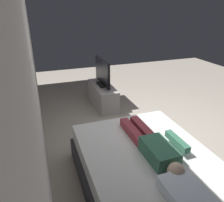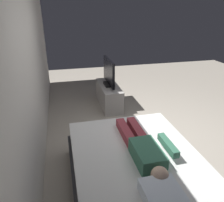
{
  "view_description": "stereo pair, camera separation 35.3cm",
  "coord_description": "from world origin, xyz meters",
  "px_view_note": "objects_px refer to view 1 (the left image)",
  "views": [
    {
      "loc": [
        -2.74,
        1.7,
        2.14
      ],
      "look_at": [
        0.34,
        0.59,
        0.69
      ],
      "focal_mm": 34.71,
      "sensor_mm": 36.0,
      "label": 1
    },
    {
      "loc": [
        -2.84,
        1.36,
        2.14
      ],
      "look_at": [
        0.34,
        0.59,
        0.69
      ],
      "focal_mm": 34.71,
      "sensor_mm": 36.0,
      "label": 2
    }
  ],
  "objects_px": {
    "bed": "(147,173)",
    "tv": "(102,73)",
    "person": "(154,146)",
    "remote": "(175,138)",
    "tv_stand": "(103,96)",
    "pillow": "(186,194)"
  },
  "relations": [
    {
      "from": "person",
      "to": "tv_stand",
      "type": "relative_size",
      "value": 1.15
    },
    {
      "from": "remote",
      "to": "tv_stand",
      "type": "height_order",
      "value": "remote"
    },
    {
      "from": "tv_stand",
      "to": "bed",
      "type": "bearing_deg",
      "value": 174.7
    },
    {
      "from": "tv",
      "to": "remote",
      "type": "bearing_deg",
      "value": -174.05
    },
    {
      "from": "person",
      "to": "bed",
      "type": "bearing_deg",
      "value": 109.83
    },
    {
      "from": "person",
      "to": "remote",
      "type": "relative_size",
      "value": 8.4
    },
    {
      "from": "remote",
      "to": "pillow",
      "type": "bearing_deg",
      "value": 150.62
    },
    {
      "from": "person",
      "to": "remote",
      "type": "height_order",
      "value": "person"
    },
    {
      "from": "pillow",
      "to": "tv_stand",
      "type": "height_order",
      "value": "pillow"
    },
    {
      "from": "bed",
      "to": "person",
      "type": "bearing_deg",
      "value": -70.17
    },
    {
      "from": "pillow",
      "to": "bed",
      "type": "bearing_deg",
      "value": 0.0
    },
    {
      "from": "bed",
      "to": "tv_stand",
      "type": "distance_m",
      "value": 2.57
    },
    {
      "from": "person",
      "to": "remote",
      "type": "distance_m",
      "value": 0.44
    },
    {
      "from": "tv",
      "to": "tv_stand",
      "type": "bearing_deg",
      "value": 180.0
    },
    {
      "from": "person",
      "to": "tv",
      "type": "relative_size",
      "value": 1.43
    },
    {
      "from": "bed",
      "to": "tv",
      "type": "distance_m",
      "value": 2.62
    },
    {
      "from": "remote",
      "to": "tv",
      "type": "relative_size",
      "value": 0.17
    },
    {
      "from": "pillow",
      "to": "tv",
      "type": "xyz_separation_m",
      "value": [
        3.24,
        -0.24,
        0.18
      ]
    },
    {
      "from": "tv_stand",
      "to": "tv",
      "type": "height_order",
      "value": "tv"
    },
    {
      "from": "bed",
      "to": "tv",
      "type": "xyz_separation_m",
      "value": [
        2.56,
        -0.24,
        0.52
      ]
    },
    {
      "from": "bed",
      "to": "person",
      "type": "distance_m",
      "value": 0.37
    },
    {
      "from": "remote",
      "to": "tv",
      "type": "height_order",
      "value": "tv"
    }
  ]
}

